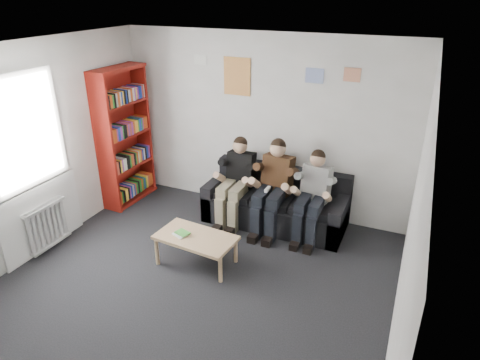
{
  "coord_description": "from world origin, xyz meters",
  "views": [
    {
      "loc": [
        2.18,
        -3.27,
        3.27
      ],
      "look_at": [
        0.17,
        1.3,
        0.99
      ],
      "focal_mm": 32.0,
      "sensor_mm": 36.0,
      "label": 1
    }
  ],
  "objects_px": {
    "sofa": "(276,205)",
    "person_left": "(236,182)",
    "bookshelf": "(125,137)",
    "person_middle": "(272,188)",
    "coffee_table": "(196,240)",
    "person_right": "(312,197)"
  },
  "relations": [
    {
      "from": "coffee_table",
      "to": "person_right",
      "type": "bearing_deg",
      "value": 46.71
    },
    {
      "from": "sofa",
      "to": "person_left",
      "type": "relative_size",
      "value": 1.62
    },
    {
      "from": "sofa",
      "to": "person_left",
      "type": "bearing_deg",
      "value": -161.44
    },
    {
      "from": "coffee_table",
      "to": "sofa",
      "type": "bearing_deg",
      "value": 67.88
    },
    {
      "from": "bookshelf",
      "to": "person_right",
      "type": "height_order",
      "value": "bookshelf"
    },
    {
      "from": "person_left",
      "to": "person_middle",
      "type": "relative_size",
      "value": 0.96
    },
    {
      "from": "bookshelf",
      "to": "person_right",
      "type": "distance_m",
      "value": 3.08
    },
    {
      "from": "sofa",
      "to": "person_left",
      "type": "height_order",
      "value": "person_left"
    },
    {
      "from": "sofa",
      "to": "person_left",
      "type": "distance_m",
      "value": 0.7
    },
    {
      "from": "person_left",
      "to": "person_middle",
      "type": "height_order",
      "value": "person_middle"
    },
    {
      "from": "bookshelf",
      "to": "person_left",
      "type": "distance_m",
      "value": 1.94
    },
    {
      "from": "sofa",
      "to": "person_right",
      "type": "xyz_separation_m",
      "value": [
        0.58,
        -0.19,
        0.34
      ]
    },
    {
      "from": "bookshelf",
      "to": "person_middle",
      "type": "bearing_deg",
      "value": 4.19
    },
    {
      "from": "coffee_table",
      "to": "person_middle",
      "type": "relative_size",
      "value": 0.75
    },
    {
      "from": "person_right",
      "to": "person_left",
      "type": "bearing_deg",
      "value": -171.3
    },
    {
      "from": "person_left",
      "to": "person_middle",
      "type": "bearing_deg",
      "value": -2.55
    },
    {
      "from": "person_middle",
      "to": "bookshelf",
      "type": "bearing_deg",
      "value": -172.24
    },
    {
      "from": "person_left",
      "to": "sofa",
      "type": "bearing_deg",
      "value": 16.34
    },
    {
      "from": "bookshelf",
      "to": "person_right",
      "type": "bearing_deg",
      "value": 4.07
    },
    {
      "from": "person_left",
      "to": "person_right",
      "type": "relative_size",
      "value": 1.02
    },
    {
      "from": "person_right",
      "to": "coffee_table",
      "type": "bearing_deg",
      "value": -124.67
    },
    {
      "from": "bookshelf",
      "to": "person_middle",
      "type": "relative_size",
      "value": 1.63
    }
  ]
}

